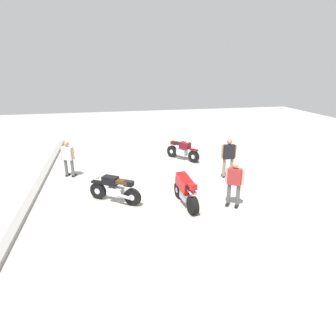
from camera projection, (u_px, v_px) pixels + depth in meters
name	position (u px, v px, depth m)	size (l,w,h in m)	color
ground_plane	(147.00, 174.00, 13.21)	(40.00, 40.00, 0.00)	#ADAAA3
curb_edge	(41.00, 180.00, 12.27)	(14.00, 0.30, 0.15)	gray
motorcycle_maroon_cruiser	(182.00, 150.00, 15.10)	(1.74, 1.35, 1.09)	black
motorcycle_black_cruiser	(115.00, 189.00, 10.32)	(1.28, 1.79, 1.09)	black
motorcycle_red_sportbike	(185.00, 189.00, 10.08)	(1.96, 0.70, 1.14)	black
person_in_red_shirt	(234.00, 181.00, 9.91)	(0.51, 0.56, 1.65)	#59595B
person_in_black_shirt	(229.00, 155.00, 12.51)	(0.34, 0.68, 1.76)	gray
person_in_white_shirt	(68.00, 157.00, 12.61)	(0.46, 0.61, 1.63)	#59595B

